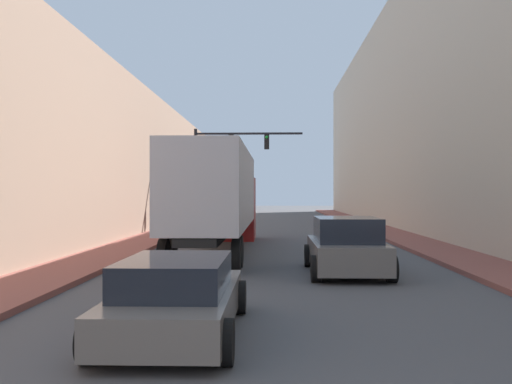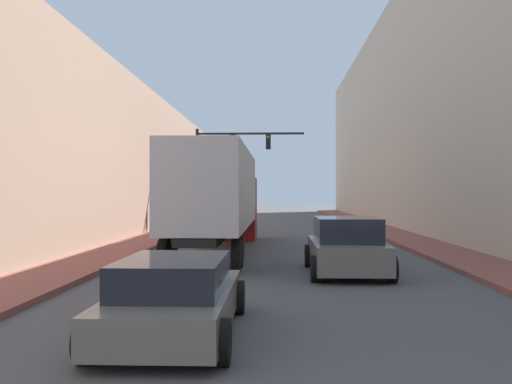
{
  "view_description": "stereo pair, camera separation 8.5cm",
  "coord_description": "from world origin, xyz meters",
  "px_view_note": "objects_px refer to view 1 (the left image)",
  "views": [
    {
      "loc": [
        -0.2,
        -2.11,
        2.33
      ],
      "look_at": [
        -0.7,
        14.17,
        2.35
      ],
      "focal_mm": 40.0,
      "sensor_mm": 36.0,
      "label": 1
    },
    {
      "loc": [
        -0.11,
        -2.11,
        2.33
      ],
      "look_at": [
        -0.7,
        14.17,
        2.35
      ],
      "focal_mm": 40.0,
      "sensor_mm": 36.0,
      "label": 2
    }
  ],
  "objects_px": {
    "sedan_car": "(177,297)",
    "suv_car": "(346,247)",
    "semi_truck": "(219,195)",
    "traffic_signal_gantry": "(221,160)"
  },
  "relations": [
    {
      "from": "traffic_signal_gantry",
      "to": "sedan_car",
      "type": "bearing_deg",
      "value": -86.36
    },
    {
      "from": "semi_truck",
      "to": "traffic_signal_gantry",
      "type": "height_order",
      "value": "traffic_signal_gantry"
    },
    {
      "from": "semi_truck",
      "to": "suv_car",
      "type": "relative_size",
      "value": 3.22
    },
    {
      "from": "sedan_car",
      "to": "traffic_signal_gantry",
      "type": "bearing_deg",
      "value": 93.64
    },
    {
      "from": "sedan_car",
      "to": "suv_car",
      "type": "height_order",
      "value": "suv_car"
    },
    {
      "from": "semi_truck",
      "to": "traffic_signal_gantry",
      "type": "relative_size",
      "value": 2.15
    },
    {
      "from": "semi_truck",
      "to": "suv_car",
      "type": "bearing_deg",
      "value": -55.07
    },
    {
      "from": "semi_truck",
      "to": "traffic_signal_gantry",
      "type": "bearing_deg",
      "value": 94.89
    },
    {
      "from": "sedan_car",
      "to": "traffic_signal_gantry",
      "type": "relative_size",
      "value": 0.69
    },
    {
      "from": "sedan_car",
      "to": "suv_car",
      "type": "xyz_separation_m",
      "value": [
        3.65,
        7.12,
        0.15
      ]
    }
  ]
}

